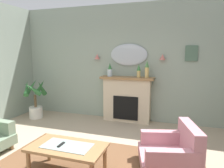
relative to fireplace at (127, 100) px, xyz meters
The scene contains 13 objects.
wall_back 0.96m from the fireplace, 62.57° to the left, with size 7.25×0.10×2.99m, color #93A393.
fireplace is the anchor object (origin of this frame).
mantel_vase_left 0.87m from the fireplace, behind, with size 0.13×0.13×0.34m.
mantel_vase_centre 0.82m from the fireplace, ahead, with size 0.10×0.10×0.33m.
mantel_vase_right 0.94m from the fireplace, ahead, with size 0.10×0.10×0.41m.
wall_mirror 1.15m from the fireplace, 90.00° to the left, with size 0.96×0.06×0.56m, color #B2BCC6.
wall_sconce_left 1.38m from the fireplace, behind, with size 0.14×0.14×0.14m, color #D17066.
wall_sconce_right 1.38m from the fireplace, ahead, with size 0.14×0.14×0.14m, color #D17066.
framed_picture 1.91m from the fireplace, ahead, with size 0.28×0.03×0.36m, color #4C6B56.
coffee_table 2.60m from the fireplace, 95.11° to the right, with size 1.10×0.60×0.45m.
tv_remote 2.63m from the fireplace, 96.97° to the right, with size 0.04×0.16×0.02m, color black.
armchair_in_corner 2.34m from the fireplace, 58.36° to the right, with size 1.00×0.99×0.71m.
potted_plant_tall_palm 2.47m from the fireplace, 167.74° to the right, with size 0.68×0.64×1.07m.
Camera 1 is at (1.14, -2.25, 1.77)m, focal length 33.10 mm.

